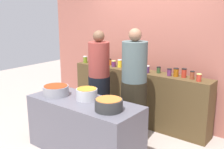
# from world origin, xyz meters

# --- Properties ---
(ground) EXTENTS (12.00, 12.00, 0.00)m
(ground) POSITION_xyz_m (0.00, 0.00, 0.00)
(ground) COLOR #A5948A
(storefront_wall) EXTENTS (4.80, 0.12, 3.00)m
(storefront_wall) POSITION_xyz_m (0.00, 1.45, 1.50)
(storefront_wall) COLOR #9E594C
(storefront_wall) RESTS_ON ground
(display_shelf) EXTENTS (2.70, 0.36, 0.98)m
(display_shelf) POSITION_xyz_m (0.00, 1.10, 0.49)
(display_shelf) COLOR #4B391F
(display_shelf) RESTS_ON ground
(prep_table) EXTENTS (1.70, 0.70, 0.79)m
(prep_table) POSITION_xyz_m (0.00, -0.30, 0.40)
(prep_table) COLOR #56545F
(prep_table) RESTS_ON ground
(preserve_jar_0) EXTENTS (0.09, 0.09, 0.14)m
(preserve_jar_0) POSITION_xyz_m (-1.23, 1.04, 1.05)
(preserve_jar_0) COLOR olive
(preserve_jar_0) RESTS_ON display_shelf
(preserve_jar_1) EXTENTS (0.08, 0.08, 0.14)m
(preserve_jar_1) POSITION_xyz_m (-1.09, 1.11, 1.05)
(preserve_jar_1) COLOR olive
(preserve_jar_1) RESTS_ON display_shelf
(preserve_jar_2) EXTENTS (0.08, 0.08, 0.13)m
(preserve_jar_2) POSITION_xyz_m (-0.81, 1.07, 1.05)
(preserve_jar_2) COLOR #40244A
(preserve_jar_2) RESTS_ON display_shelf
(preserve_jar_3) EXTENTS (0.07, 0.07, 0.13)m
(preserve_jar_3) POSITION_xyz_m (-0.69, 1.16, 1.05)
(preserve_jar_3) COLOR #CD5E1A
(preserve_jar_3) RESTS_ON display_shelf
(preserve_jar_4) EXTENTS (0.08, 0.08, 0.12)m
(preserve_jar_4) POSITION_xyz_m (-0.54, 1.09, 1.04)
(preserve_jar_4) COLOR #562357
(preserve_jar_4) RESTS_ON display_shelf
(preserve_jar_5) EXTENTS (0.08, 0.08, 0.14)m
(preserve_jar_5) POSITION_xyz_m (-0.41, 1.12, 1.06)
(preserve_jar_5) COLOR gold
(preserve_jar_5) RESTS_ON display_shelf
(preserve_jar_6) EXTENTS (0.09, 0.09, 0.14)m
(preserve_jar_6) POSITION_xyz_m (-0.25, 1.11, 1.06)
(preserve_jar_6) COLOR gold
(preserve_jar_6) RESTS_ON display_shelf
(preserve_jar_7) EXTENTS (0.08, 0.08, 0.11)m
(preserve_jar_7) POSITION_xyz_m (-0.08, 1.15, 1.04)
(preserve_jar_7) COLOR #384933
(preserve_jar_7) RESTS_ON display_shelf
(preserve_jar_8) EXTENTS (0.08, 0.08, 0.15)m
(preserve_jar_8) POSITION_xyz_m (0.10, 1.09, 1.06)
(preserve_jar_8) COLOR #A83717
(preserve_jar_8) RESTS_ON display_shelf
(preserve_jar_9) EXTENTS (0.09, 0.09, 0.13)m
(preserve_jar_9) POSITION_xyz_m (0.23, 1.03, 1.05)
(preserve_jar_9) COLOR #46285A
(preserve_jar_9) RESTS_ON display_shelf
(preserve_jar_10) EXTENTS (0.07, 0.07, 0.11)m
(preserve_jar_10) POSITION_xyz_m (0.39, 1.14, 1.04)
(preserve_jar_10) COLOR #2E4926
(preserve_jar_10) RESTS_ON display_shelf
(preserve_jar_11) EXTENTS (0.08, 0.08, 0.12)m
(preserve_jar_11) POSITION_xyz_m (0.63, 1.08, 1.04)
(preserve_jar_11) COLOR #5B2858
(preserve_jar_11) RESTS_ON display_shelf
(preserve_jar_12) EXTENTS (0.09, 0.09, 0.14)m
(preserve_jar_12) POSITION_xyz_m (0.73, 1.10, 1.05)
(preserve_jar_12) COLOR #954D0D
(preserve_jar_12) RESTS_ON display_shelf
(preserve_jar_13) EXTENTS (0.08, 0.08, 0.15)m
(preserve_jar_13) POSITION_xyz_m (0.86, 1.12, 1.06)
(preserve_jar_13) COLOR #AB2D1D
(preserve_jar_13) RESTS_ON display_shelf
(preserve_jar_14) EXTENTS (0.07, 0.07, 0.13)m
(preserve_jar_14) POSITION_xyz_m (1.01, 1.10, 1.05)
(preserve_jar_14) COLOR brown
(preserve_jar_14) RESTS_ON display_shelf
(preserve_jar_15) EXTENTS (0.08, 0.08, 0.12)m
(preserve_jar_15) POSITION_xyz_m (1.14, 1.03, 1.04)
(preserve_jar_15) COLOR #BB3425
(preserve_jar_15) RESTS_ON display_shelf
(cooking_pot_left) EXTENTS (0.38, 0.38, 0.15)m
(cooking_pot_left) POSITION_xyz_m (-0.50, -0.37, 0.87)
(cooking_pot_left) COLOR gray
(cooking_pot_left) RESTS_ON prep_table
(cooking_pot_center) EXTENTS (0.30, 0.30, 0.16)m
(cooking_pot_center) POSITION_xyz_m (-0.01, -0.22, 0.87)
(cooking_pot_center) COLOR #B7B7BC
(cooking_pot_center) RESTS_ON prep_table
(cooking_pot_right) EXTENTS (0.36, 0.36, 0.15)m
(cooking_pot_right) POSITION_xyz_m (0.51, -0.37, 0.87)
(cooking_pot_right) COLOR #2D2D2D
(cooking_pot_right) RESTS_ON prep_table
(cook_with_tongs) EXTENTS (0.37, 0.37, 1.71)m
(cook_with_tongs) POSITION_xyz_m (-0.37, 0.47, 0.78)
(cook_with_tongs) COLOR black
(cook_with_tongs) RESTS_ON ground
(cook_in_cap) EXTENTS (0.40, 0.40, 1.78)m
(cook_in_cap) POSITION_xyz_m (0.37, 0.42, 0.81)
(cook_in_cap) COLOR black
(cook_in_cap) RESTS_ON ground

